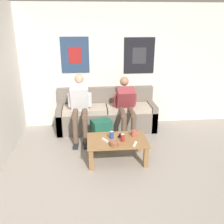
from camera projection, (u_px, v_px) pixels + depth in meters
The scene contains 14 objects.
ground_plane at pixel (134, 202), 3.25m from camera, with size 18.00×18.00×0.00m, color gray.
wall_back at pixel (114, 67), 5.30m from camera, with size 10.00×0.07×2.55m.
couch at pixel (107, 115), 5.31m from camera, with size 2.06×0.66×0.87m.
coffee_table at pixel (117, 143), 4.11m from camera, with size 0.98×0.62×0.38m.
person_seated_adult at pixel (80, 105), 4.82m from camera, with size 0.47×0.86×1.23m.
person_seated_teen at pixel (126, 105), 4.92m from camera, with size 0.47×0.96×1.15m.
backpack at pixel (102, 133), 4.70m from camera, with size 0.42×0.38×0.47m.
ceramic_bowl at pixel (114, 143), 3.88m from camera, with size 0.15×0.15×0.07m.
pillar_candle at pixel (134, 133), 4.18m from camera, with size 0.08×0.08×0.12m.
drink_can_blue at pixel (112, 135), 4.11m from camera, with size 0.07×0.07×0.12m.
drink_can_red at pixel (123, 138), 4.01m from camera, with size 0.07×0.07×0.12m.
game_controller_near_left at pixel (105, 140), 4.04m from camera, with size 0.10×0.14×0.03m.
game_controller_near_right at pixel (135, 144), 3.92m from camera, with size 0.09×0.15×0.03m.
cell_phone at pixel (120, 135), 4.21m from camera, with size 0.11×0.15×0.01m.
Camera 1 is at (-0.54, -2.59, 2.23)m, focal length 40.00 mm.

